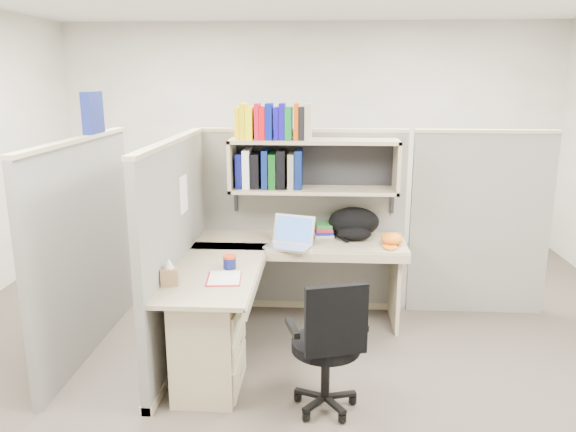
# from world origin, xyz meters

# --- Properties ---
(ground) EXTENTS (6.00, 6.00, 0.00)m
(ground) POSITION_xyz_m (0.00, 0.00, 0.00)
(ground) COLOR #352F29
(ground) RESTS_ON ground
(room_shell) EXTENTS (6.00, 6.00, 6.00)m
(room_shell) POSITION_xyz_m (0.00, 0.00, 1.62)
(room_shell) COLOR #ABA69A
(room_shell) RESTS_ON ground
(cubicle) EXTENTS (3.79, 1.84, 1.95)m
(cubicle) POSITION_xyz_m (-0.37, 0.45, 0.91)
(cubicle) COLOR slate
(cubicle) RESTS_ON ground
(desk) EXTENTS (1.74, 1.75, 0.73)m
(desk) POSITION_xyz_m (-0.41, -0.29, 0.44)
(desk) COLOR gray
(desk) RESTS_ON ground
(laptop) EXTENTS (0.44, 0.44, 0.25)m
(laptop) POSITION_xyz_m (-0.09, 0.36, 0.85)
(laptop) COLOR silver
(laptop) RESTS_ON desk
(backpack) EXTENTS (0.48, 0.40, 0.25)m
(backpack) POSITION_xyz_m (0.45, 0.67, 0.86)
(backpack) COLOR black
(backpack) RESTS_ON desk
(orange_cap) EXTENTS (0.23, 0.25, 0.10)m
(orange_cap) POSITION_xyz_m (0.75, 0.49, 0.78)
(orange_cap) COLOR orange
(orange_cap) RESTS_ON desk
(snack_canister) EXTENTS (0.10, 0.10, 0.09)m
(snack_canister) POSITION_xyz_m (-0.48, -0.17, 0.78)
(snack_canister) COLOR #0E1554
(snack_canister) RESTS_ON desk
(tissue_box) EXTENTS (0.13, 0.13, 0.18)m
(tissue_box) POSITION_xyz_m (-0.82, -0.51, 0.82)
(tissue_box) COLOR #917252
(tissue_box) RESTS_ON desk
(mouse) EXTENTS (0.09, 0.06, 0.03)m
(mouse) POSITION_xyz_m (0.06, 0.45, 0.75)
(mouse) COLOR #96B9D4
(mouse) RESTS_ON desk
(paper_cup) EXTENTS (0.08, 0.08, 0.11)m
(paper_cup) POSITION_xyz_m (-0.00, 0.78, 0.78)
(paper_cup) COLOR white
(paper_cup) RESTS_ON desk
(book_stack) EXTENTS (0.18, 0.23, 0.10)m
(book_stack) POSITION_xyz_m (0.19, 0.74, 0.78)
(book_stack) COLOR gray
(book_stack) RESTS_ON desk
(loose_paper) EXTENTS (0.24, 0.30, 0.00)m
(loose_paper) POSITION_xyz_m (-0.48, -0.37, 0.73)
(loose_paper) COLOR silver
(loose_paper) RESTS_ON desk
(task_chair) EXTENTS (0.52, 0.48, 0.91)m
(task_chair) POSITION_xyz_m (0.22, -0.77, 0.32)
(task_chair) COLOR black
(task_chair) RESTS_ON ground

